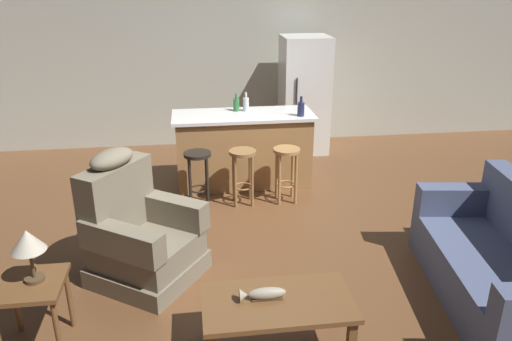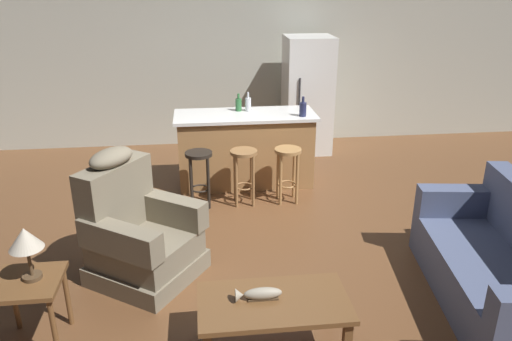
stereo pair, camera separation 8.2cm
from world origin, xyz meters
name	(u,v)px [view 2 (the right image)]	position (x,y,z in m)	size (l,w,h in m)	color
ground_plane	(258,231)	(0.00, 0.00, 0.00)	(12.00, 12.00, 0.00)	brown
back_wall	(234,63)	(0.00, 3.12, 1.30)	(12.00, 0.05, 2.60)	#B2B2A3
coffee_table	(274,307)	(-0.10, -1.81, 0.36)	(1.10, 0.60, 0.42)	brown
fish_figurine	(258,294)	(-0.21, -1.78, 0.46)	(0.34, 0.10, 0.10)	#4C3823
couch	(503,269)	(1.86, -1.51, 0.34)	(1.09, 2.00, 0.94)	#4C5675
recliner_near_lamp	(138,234)	(-1.18, -0.69, 0.42)	(1.17, 1.17, 1.20)	#756B56
end_table	(29,292)	(-1.87, -1.56, 0.46)	(0.48, 0.48, 0.56)	brown
table_lamp	(25,241)	(-1.84, -1.54, 0.87)	(0.24, 0.24, 0.41)	#4C3823
kitchen_island	(245,149)	(0.00, 1.35, 0.48)	(1.80, 0.70, 0.95)	#9E7042
bar_stool_left	(199,169)	(-0.61, 0.72, 0.47)	(0.32, 0.32, 0.68)	black
bar_stool_middle	(244,167)	(-0.08, 0.72, 0.47)	(0.32, 0.32, 0.68)	olive
bar_stool_right	(288,165)	(0.45, 0.72, 0.47)	(0.32, 0.32, 0.68)	#A87A47
refrigerator	(307,95)	(1.07, 2.55, 0.88)	(0.70, 0.69, 1.76)	white
bottle_tall_green	(303,109)	(0.70, 1.16, 1.04)	(0.09, 0.09, 0.25)	#23284C
bottle_short_amber	(239,104)	(-0.07, 1.51, 1.04)	(0.08, 0.08, 0.23)	#2D6B38
bottle_wine_dark	(248,104)	(0.05, 1.49, 1.04)	(0.08, 0.08, 0.25)	silver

